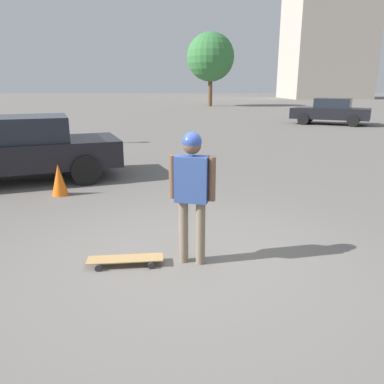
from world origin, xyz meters
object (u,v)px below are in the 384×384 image
(skateboard, at_px, (125,259))
(car_parked_near, at_px, (19,148))
(person, at_px, (192,183))
(traffic_cone, at_px, (59,180))
(car_parked_far, at_px, (331,111))

(skateboard, height_order, car_parked_near, car_parked_near)
(person, relative_size, skateboard, 1.73)
(skateboard, distance_m, traffic_cone, 3.49)
(person, xyz_separation_m, traffic_cone, (2.48, -3.00, -0.68))
(person, height_order, skateboard, person)
(car_parked_near, distance_m, car_parked_far, 17.33)
(car_parked_far, relative_size, traffic_cone, 7.26)
(car_parked_near, height_order, car_parked_far, car_parked_near)
(person, distance_m, skateboard, 1.22)
(person, bearing_deg, traffic_cone, 145.31)
(person, xyz_separation_m, car_parked_far, (-8.32, -16.71, -0.26))
(person, xyz_separation_m, skateboard, (0.80, 0.05, -0.92))
(skateboard, bearing_deg, person, 179.64)
(car_parked_far, distance_m, traffic_cone, 17.46)
(person, distance_m, traffic_cone, 3.95)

